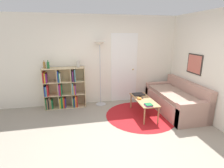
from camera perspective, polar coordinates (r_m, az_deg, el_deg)
ground_plane at (r=3.68m, az=4.92°, el=-18.05°), size 14.00×14.00×0.00m
wall_back at (r=5.30m, az=-1.55°, el=7.60°), size 7.29×0.11×2.60m
wall_right at (r=5.13m, az=25.45°, el=5.92°), size 0.08×5.22×2.60m
rug at (r=4.73m, az=9.33°, el=-10.01°), size 1.82×1.82×0.01m
bookshelf at (r=5.19m, az=-15.72°, el=-1.77°), size 1.15×0.34×1.17m
floor_lamp at (r=4.99m, az=-4.00°, el=10.17°), size 0.33×0.33×1.86m
couch at (r=5.14m, az=20.24°, el=-5.13°), size 0.90×1.89×0.83m
coffee_table at (r=4.62m, az=10.30°, el=-5.45°), size 0.43×1.09×0.44m
laptop at (r=4.92m, az=8.64°, el=-3.30°), size 0.31×0.25×0.02m
bowl at (r=4.57m, az=8.90°, el=-4.71°), size 0.11×0.11×0.04m
book_stack_on_table at (r=4.21m, az=11.81°, el=-6.70°), size 0.17×0.17×0.04m
remote at (r=4.70m, az=9.53°, el=-4.28°), size 0.07×0.16×0.02m
bottle_left at (r=5.09m, az=-21.24°, el=5.79°), size 0.06×0.06×0.21m
bottle_middle at (r=5.03m, az=-20.13°, el=5.84°), size 0.07×0.07×0.22m
vase_on_shelf at (r=5.00m, az=-11.01°, el=6.46°), size 0.10×0.10×0.18m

